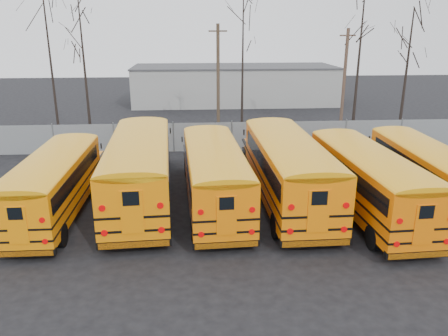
{
  "coord_description": "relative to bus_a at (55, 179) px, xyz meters",
  "views": [
    {
      "loc": [
        -2.58,
        -17.15,
        8.17
      ],
      "look_at": [
        -1.16,
        3.13,
        1.6
      ],
      "focal_mm": 35.0,
      "sensor_mm": 36.0,
      "label": 1
    }
  ],
  "objects": [
    {
      "name": "ground",
      "position": [
        8.87,
        -1.84,
        -1.68
      ],
      "size": [
        120.0,
        120.0,
        0.0
      ],
      "primitive_type": "plane",
      "color": "black",
      "rests_on": "ground"
    },
    {
      "name": "fence",
      "position": [
        8.87,
        10.16,
        -0.68
      ],
      "size": [
        40.0,
        0.04,
        2.0
      ],
      "primitive_type": "cube",
      "color": "gray",
      "rests_on": "ground"
    },
    {
      "name": "distant_building",
      "position": [
        10.87,
        30.16,
        0.32
      ],
      "size": [
        22.0,
        8.0,
        4.0
      ],
      "primitive_type": "cube",
      "color": "#A2A19D",
      "rests_on": "ground"
    },
    {
      "name": "bus_a",
      "position": [
        0.0,
        0.0,
        0.0
      ],
      "size": [
        2.37,
        10.29,
        2.88
      ],
      "rotation": [
        0.0,
        0.0,
        0.0
      ],
      "color": "black",
      "rests_on": "ground"
    },
    {
      "name": "bus_b",
      "position": [
        3.68,
        1.05,
        0.29
      ],
      "size": [
        3.41,
        12.16,
        3.37
      ],
      "rotation": [
        0.0,
        0.0,
        0.05
      ],
      "color": "black",
      "rests_on": "ground"
    },
    {
      "name": "bus_c",
      "position": [
        7.17,
        0.39,
        0.11
      ],
      "size": [
        3.03,
        11.07,
        3.07
      ],
      "rotation": [
        0.0,
        0.0,
        0.05
      ],
      "color": "black",
      "rests_on": "ground"
    },
    {
      "name": "bus_d",
      "position": [
        10.68,
        0.64,
        0.26
      ],
      "size": [
        2.89,
        11.91,
        3.32
      ],
      "rotation": [
        0.0,
        0.0,
        0.01
      ],
      "color": "black",
      "rests_on": "ground"
    },
    {
      "name": "bus_e",
      "position": [
        14.01,
        -0.87,
        0.1
      ],
      "size": [
        2.96,
        10.99,
        3.05
      ],
      "rotation": [
        0.0,
        0.0,
        0.04
      ],
      "color": "black",
      "rests_on": "ground"
    },
    {
      "name": "bus_f",
      "position": [
        17.51,
        0.65,
        -0.01
      ],
      "size": [
        2.59,
        10.27,
        2.86
      ],
      "rotation": [
        0.0,
        0.0,
        -0.02
      ],
      "color": "black",
      "rests_on": "ground"
    },
    {
      "name": "utility_pole_left",
      "position": [
        8.29,
        16.21,
        2.66
      ],
      "size": [
        1.47,
        0.55,
        8.46
      ],
      "rotation": [
        0.0,
        0.0,
        0.3
      ],
      "color": "#463728",
      "rests_on": "ground"
    },
    {
      "name": "utility_pole_right",
      "position": [
        18.07,
        14.77,
        2.49
      ],
      "size": [
        1.4,
        0.58,
        8.12
      ],
      "rotation": [
        0.0,
        0.0,
        0.34
      ],
      "color": "brown",
      "rests_on": "ground"
    },
    {
      "name": "tree_1",
      "position": [
        -4.03,
        14.37,
        4.66
      ],
      "size": [
        0.26,
        0.26,
        12.68
      ],
      "primitive_type": "cone",
      "color": "black",
      "rests_on": "ground"
    },
    {
      "name": "tree_2",
      "position": [
        -1.44,
        13.5,
        3.33
      ],
      "size": [
        0.26,
        0.26,
        10.03
      ],
      "primitive_type": "cone",
      "color": "black",
      "rests_on": "ground"
    },
    {
      "name": "tree_3",
      "position": [
        10.19,
        15.81,
        3.67
      ],
      "size": [
        0.26,
        0.26,
        10.71
      ],
      "primitive_type": "cone",
      "color": "black",
      "rests_on": "ground"
    },
    {
      "name": "tree_4",
      "position": [
        18.84,
        14.12,
        3.77
      ],
      "size": [
        0.26,
        0.26,
        10.9
      ],
      "primitive_type": "cone",
      "color": "black",
      "rests_on": "ground"
    },
    {
      "name": "tree_5",
      "position": [
        21.78,
        12.32,
        3.06
      ],
      "size": [
        0.26,
        0.26,
        9.49
      ],
      "primitive_type": "cone",
      "color": "black",
      "rests_on": "ground"
    }
  ]
}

